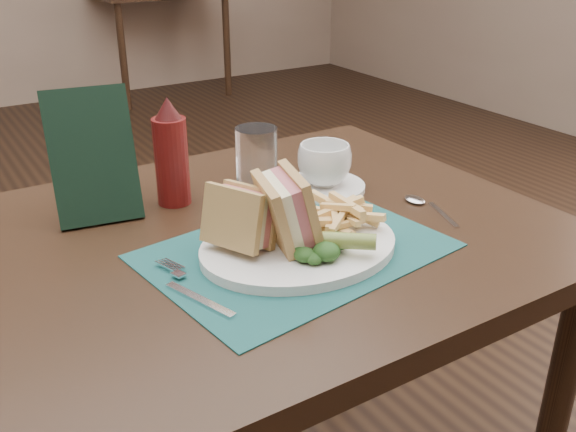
% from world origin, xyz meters
% --- Properties ---
extents(floor, '(7.00, 7.00, 0.00)m').
position_xyz_m(floor, '(0.00, 0.00, 0.00)').
color(floor, black).
rests_on(floor, ground).
extents(table_main, '(0.90, 0.75, 0.75)m').
position_xyz_m(table_main, '(0.00, -0.50, 0.38)').
color(table_main, black).
rests_on(table_main, ground).
extents(table_bg_right, '(0.90, 0.75, 0.75)m').
position_xyz_m(table_bg_right, '(1.30, 3.28, 0.38)').
color(table_bg_right, black).
rests_on(table_bg_right, ground).
extents(placemat, '(0.46, 0.35, 0.00)m').
position_xyz_m(placemat, '(-0.01, -0.60, 0.75)').
color(placemat, '#164947').
rests_on(placemat, table_main).
extents(plate, '(0.31, 0.26, 0.01)m').
position_xyz_m(plate, '(-0.01, -0.60, 0.76)').
color(plate, white).
rests_on(plate, placemat).
extents(sandwich_half_a, '(0.11, 0.12, 0.10)m').
position_xyz_m(sandwich_half_a, '(-0.10, -0.58, 0.81)').
color(sandwich_half_a, tan).
rests_on(sandwich_half_a, plate).
extents(sandwich_half_b, '(0.10, 0.13, 0.11)m').
position_xyz_m(sandwich_half_b, '(-0.04, -0.59, 0.82)').
color(sandwich_half_b, tan).
rests_on(sandwich_half_b, plate).
extents(kale_garnish, '(0.11, 0.08, 0.03)m').
position_xyz_m(kale_garnish, '(-0.01, -0.65, 0.78)').
color(kale_garnish, '#1A3B15').
rests_on(kale_garnish, plate).
extents(pickle_spear, '(0.11, 0.10, 0.03)m').
position_xyz_m(pickle_spear, '(0.01, -0.66, 0.79)').
color(pickle_spear, olive).
rests_on(pickle_spear, plate).
extents(fries_pile, '(0.18, 0.20, 0.05)m').
position_xyz_m(fries_pile, '(0.07, -0.59, 0.79)').
color(fries_pile, '#E1B970').
rests_on(fries_pile, plate).
extents(fork, '(0.08, 0.17, 0.01)m').
position_xyz_m(fork, '(-0.19, -0.62, 0.76)').
color(fork, silver).
rests_on(fork, placemat).
extents(spoon, '(0.08, 0.15, 0.01)m').
position_xyz_m(spoon, '(0.27, -0.60, 0.76)').
color(spoon, silver).
rests_on(spoon, table_main).
extents(saucer, '(0.18, 0.18, 0.01)m').
position_xyz_m(saucer, '(0.16, -0.42, 0.76)').
color(saucer, white).
rests_on(saucer, table_main).
extents(coffee_cup, '(0.14, 0.14, 0.08)m').
position_xyz_m(coffee_cup, '(0.16, -0.42, 0.80)').
color(coffee_cup, white).
rests_on(coffee_cup, saucer).
extents(drinking_glass, '(0.08, 0.08, 0.13)m').
position_xyz_m(drinking_glass, '(0.04, -0.40, 0.81)').
color(drinking_glass, white).
rests_on(drinking_glass, table_main).
extents(ketchup_bottle, '(0.08, 0.08, 0.19)m').
position_xyz_m(ketchup_bottle, '(-0.09, -0.33, 0.84)').
color(ketchup_bottle, '#560F0E').
rests_on(ketchup_bottle, table_main).
extents(check_presenter, '(0.14, 0.10, 0.21)m').
position_xyz_m(check_presenter, '(-0.22, -0.32, 0.86)').
color(check_presenter, black).
rests_on(check_presenter, table_main).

